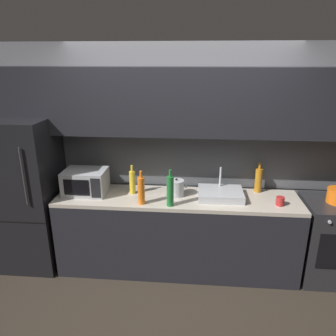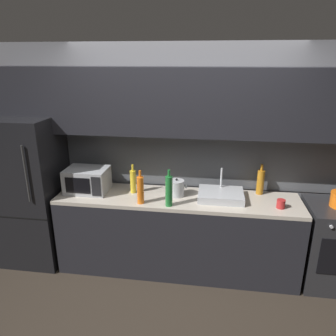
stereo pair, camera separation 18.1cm
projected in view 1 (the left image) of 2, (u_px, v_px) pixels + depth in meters
The scene contains 13 objects.
ground_plane at pixel (171, 327), 2.92m from camera, with size 10.00×10.00×0.00m, color #2D261E.
back_wall at pixel (179, 132), 3.55m from camera, with size 4.38×0.44×2.50m.
counter_run at pixel (177, 233), 3.62m from camera, with size 2.64×0.60×0.90m.
refrigerator at pixel (28, 194), 3.63m from camera, with size 0.68×0.69×1.73m.
oven_range at pixel (329, 240), 3.49m from camera, with size 0.60×0.62×0.90m.
microwave at pixel (86, 182), 3.53m from camera, with size 0.46×0.35×0.27m.
sink_basin at pixel (220, 194), 3.46m from camera, with size 0.48×0.38×0.30m.
kettle at pixel (176, 188), 3.49m from camera, with size 0.20×0.17×0.20m.
wine_bottle_green at pixel (170, 191), 3.22m from camera, with size 0.07×0.07×0.39m.
wine_bottle_amber at pixel (258, 180), 3.57m from camera, with size 0.08×0.08×0.34m.
wine_bottle_yellow at pixel (132, 182), 3.53m from camera, with size 0.07×0.07×0.33m.
wine_bottle_orange at pixel (141, 190), 3.27m from camera, with size 0.07×0.07×0.36m.
mug_red at pixel (280, 201), 3.27m from camera, with size 0.08×0.08×0.09m, color #A82323.
Camera 1 is at (0.17, -2.28, 2.33)m, focal length 34.13 mm.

